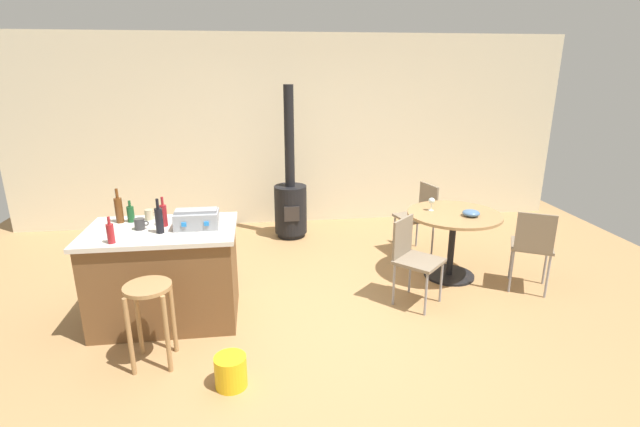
% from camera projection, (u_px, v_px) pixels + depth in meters
% --- Properties ---
extents(ground_plane, '(8.80, 8.80, 0.00)m').
position_uv_depth(ground_plane, '(320.00, 319.00, 4.31)').
color(ground_plane, '#A37A4C').
extents(back_wall, '(8.00, 0.10, 2.70)m').
position_uv_depth(back_wall, '(293.00, 132.00, 6.72)').
color(back_wall, beige).
rests_on(back_wall, ground_plane).
extents(kitchen_island, '(1.30, 0.83, 0.89)m').
position_uv_depth(kitchen_island, '(165.00, 274.00, 4.21)').
color(kitchen_island, brown).
rests_on(kitchen_island, ground_plane).
extents(wooden_stool, '(0.36, 0.36, 0.67)m').
position_uv_depth(wooden_stool, '(150.00, 306.00, 3.54)').
color(wooden_stool, '#A37A4C').
rests_on(wooden_stool, ground_plane).
extents(dining_table, '(1.00, 1.00, 0.74)m').
position_uv_depth(dining_table, '(453.00, 228.00, 5.05)').
color(dining_table, black).
rests_on(dining_table, ground_plane).
extents(folding_chair_near, '(0.57, 0.57, 0.85)m').
position_uv_depth(folding_chair_near, '(413.00, 255.00, 4.51)').
color(folding_chair_near, '#7F705B').
rests_on(folding_chair_near, ground_plane).
extents(folding_chair_far, '(0.54, 0.54, 0.88)m').
position_uv_depth(folding_chair_far, '(533.00, 244.00, 4.72)').
color(folding_chair_far, '#7F705B').
rests_on(folding_chair_far, ground_plane).
extents(folding_chair_left, '(0.49, 0.49, 0.87)m').
position_uv_depth(folding_chair_left, '(419.00, 213.00, 5.74)').
color(folding_chair_left, '#7F705B').
rests_on(folding_chair_left, ground_plane).
extents(wood_stove, '(0.44, 0.45, 2.03)m').
position_uv_depth(wood_stove, '(291.00, 201.00, 6.31)').
color(wood_stove, black).
rests_on(wood_stove, ground_plane).
extents(toolbox, '(0.38, 0.24, 0.17)m').
position_uv_depth(toolbox, '(197.00, 219.00, 4.08)').
color(toolbox, gray).
rests_on(toolbox, kitchen_island).
extents(bottle_0, '(0.06, 0.06, 0.22)m').
position_uv_depth(bottle_0, '(110.00, 233.00, 3.71)').
color(bottle_0, maroon).
rests_on(bottle_0, kitchen_island).
extents(bottle_1, '(0.06, 0.06, 0.27)m').
position_uv_depth(bottle_1, '(164.00, 215.00, 4.11)').
color(bottle_1, maroon).
rests_on(bottle_1, kitchen_island).
extents(bottle_2, '(0.07, 0.07, 0.30)m').
position_uv_depth(bottle_2, '(159.00, 220.00, 3.94)').
color(bottle_2, black).
rests_on(bottle_2, kitchen_island).
extents(bottle_3, '(0.06, 0.06, 0.20)m').
position_uv_depth(bottle_3, '(131.00, 214.00, 4.23)').
color(bottle_3, '#194C23').
rests_on(bottle_3, kitchen_island).
extents(bottle_4, '(0.07, 0.07, 0.32)m').
position_uv_depth(bottle_4, '(119.00, 209.00, 4.20)').
color(bottle_4, '#603314').
rests_on(bottle_4, kitchen_island).
extents(cup_0, '(0.12, 0.09, 0.10)m').
position_uv_depth(cup_0, '(140.00, 224.00, 4.04)').
color(cup_0, '#383838').
rests_on(cup_0, kitchen_island).
extents(cup_1, '(0.11, 0.08, 0.10)m').
position_uv_depth(cup_1, '(149.00, 215.00, 4.30)').
color(cup_1, tan).
rests_on(cup_1, kitchen_island).
extents(wine_glass, '(0.07, 0.07, 0.14)m').
position_uv_depth(wine_glass, '(432.00, 201.00, 5.05)').
color(wine_glass, silver).
rests_on(wine_glass, dining_table).
extents(serving_bowl, '(0.18, 0.18, 0.07)m').
position_uv_depth(serving_bowl, '(471.00, 213.00, 4.88)').
color(serving_bowl, '#4C7099').
rests_on(serving_bowl, dining_table).
extents(plastic_bucket, '(0.24, 0.24, 0.24)m').
position_uv_depth(plastic_bucket, '(231.00, 371.00, 3.38)').
color(plastic_bucket, yellow).
rests_on(plastic_bucket, ground_plane).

